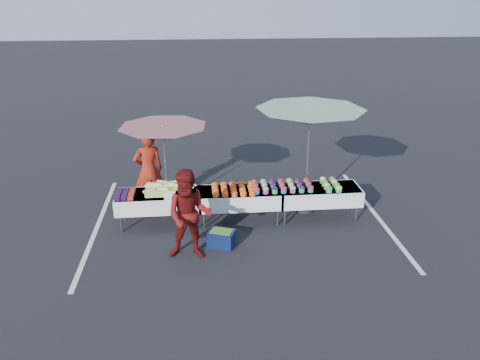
{
  "coord_description": "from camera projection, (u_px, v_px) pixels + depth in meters",
  "views": [
    {
      "loc": [
        -0.87,
        -9.49,
        4.95
      ],
      "look_at": [
        0.0,
        0.0,
        1.0
      ],
      "focal_mm": 35.0,
      "sensor_mm": 36.0,
      "label": 1
    }
  ],
  "objects": [
    {
      "name": "umbrella_left",
      "position": [
        163.0,
        133.0,
        10.58
      ],
      "size": [
        2.55,
        2.55,
        2.07
      ],
      "rotation": [
        0.0,
        0.0,
        0.31
      ],
      "color": "black",
      "rests_on": "ground"
    },
    {
      "name": "potato_cups",
      "position": [
        282.0,
        185.0,
        10.46
      ],
      "size": [
        1.34,
        0.58,
        0.16
      ],
      "color": "#236CA5",
      "rests_on": "table_right"
    },
    {
      "name": "umbrella_right",
      "position": [
        310.0,
        118.0,
        10.33
      ],
      "size": [
        2.92,
        2.92,
        2.5
      ],
      "rotation": [
        0.0,
        0.0,
        -0.22
      ],
      "color": "black",
      "rests_on": "ground"
    },
    {
      "name": "customer",
      "position": [
        189.0,
        215.0,
        8.92
      ],
      "size": [
        0.97,
        0.8,
        1.83
      ],
      "primitive_type": "imported",
      "rotation": [
        0.0,
        0.0,
        -0.13
      ],
      "color": "#630F0E",
      "rests_on": "ground"
    },
    {
      "name": "corn_pile",
      "position": [
        169.0,
        189.0,
        10.28
      ],
      "size": [
        1.16,
        0.57,
        0.26
      ],
      "color": "#A6D26B",
      "rests_on": "table_left"
    },
    {
      "name": "ground",
      "position": [
        240.0,
        220.0,
        10.7
      ],
      "size": [
        80.0,
        80.0,
        0.0
      ],
      "primitive_type": "plane",
      "color": "black"
    },
    {
      "name": "carrot_bowls",
      "position": [
        233.0,
        189.0,
        10.37
      ],
      "size": [
        0.95,
        0.69,
        0.11
      ],
      "color": "#FF5B1C",
      "rests_on": "table_center"
    },
    {
      "name": "stripe_left",
      "position": [
        97.0,
        226.0,
        10.43
      ],
      "size": [
        0.1,
        5.0,
        0.0
      ],
      "primitive_type": "cube",
      "color": "silver",
      "rests_on": "ground"
    },
    {
      "name": "table_left",
      "position": [
        159.0,
        200.0,
        10.32
      ],
      "size": [
        1.86,
        0.81,
        0.75
      ],
      "color": "white",
      "rests_on": "ground"
    },
    {
      "name": "vendor",
      "position": [
        149.0,
        170.0,
        11.0
      ],
      "size": [
        0.8,
        0.65,
        1.9
      ],
      "primitive_type": "imported",
      "rotation": [
        0.0,
        0.0,
        3.47
      ],
      "color": "maroon",
      "rests_on": "ground"
    },
    {
      "name": "berry_punnets",
      "position": [
        125.0,
        194.0,
        10.13
      ],
      "size": [
        0.4,
        0.54,
        0.08
      ],
      "color": "black",
      "rests_on": "table_left"
    },
    {
      "name": "table_right",
      "position": [
        319.0,
        194.0,
        10.63
      ],
      "size": [
        1.86,
        0.81,
        0.75
      ],
      "color": "white",
      "rests_on": "ground"
    },
    {
      "name": "plastic_bags",
      "position": [
        172.0,
        197.0,
        10.0
      ],
      "size": [
        0.3,
        0.25,
        0.05
      ],
      "primitive_type": "cube",
      "color": "white",
      "rests_on": "table_left"
    },
    {
      "name": "stripe_right",
      "position": [
        376.0,
        214.0,
        10.97
      ],
      "size": [
        0.1,
        5.0,
        0.0
      ],
      "primitive_type": "cube",
      "color": "silver",
      "rests_on": "ground"
    },
    {
      "name": "table_center",
      "position": [
        240.0,
        197.0,
        10.48
      ],
      "size": [
        1.86,
        0.81,
        0.75
      ],
      "color": "white",
      "rests_on": "ground"
    },
    {
      "name": "storage_bin",
      "position": [
        221.0,
        238.0,
        9.59
      ],
      "size": [
        0.63,
        0.55,
        0.34
      ],
      "rotation": [
        0.0,
        0.0,
        -0.37
      ],
      "color": "#0C1940",
      "rests_on": "ground"
    },
    {
      "name": "bean_baskets",
      "position": [
        331.0,
        184.0,
        10.55
      ],
      "size": [
        0.36,
        0.68,
        0.15
      ],
      "color": "green",
      "rests_on": "table_right"
    }
  ]
}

